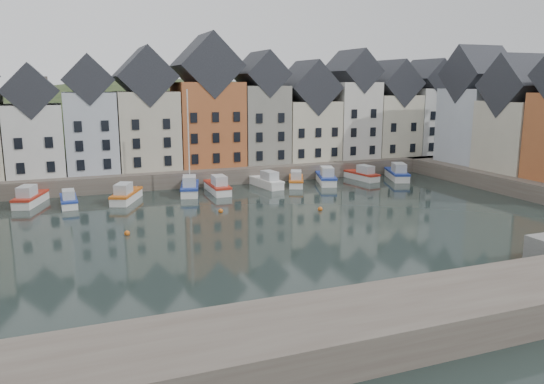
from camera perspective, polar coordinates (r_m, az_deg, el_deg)
ground at (r=49.17m, az=1.55°, el=-3.88°), size 260.00×260.00×0.00m
far_quay at (r=76.87m, az=-7.22°, el=2.44°), size 90.00×16.00×2.00m
near_wall at (r=26.21m, az=0.15°, el=-15.96°), size 50.00×6.00×2.00m
hillside at (r=105.98m, az=-10.46°, el=-5.64°), size 153.60×70.40×64.00m
far_terrace at (r=74.96m, az=-4.59°, el=8.33°), size 72.37×8.16×17.78m
right_terrace at (r=75.26m, az=25.28°, el=7.31°), size 8.30×24.25×16.36m
mooring_buoys at (r=52.68m, az=-4.74°, el=-2.69°), size 20.50×5.50×0.50m
boat_a at (r=64.14m, az=-24.57°, el=-0.60°), size 3.80×6.65×2.44m
boat_b at (r=61.83m, az=-21.02°, el=-0.84°), size 1.84×5.45×2.07m
boat_c at (r=62.07m, az=-15.44°, el=-0.34°), size 4.37×6.59×2.43m
boat_d at (r=64.75m, az=-8.84°, el=0.52°), size 3.63×6.93×12.66m
boat_e at (r=64.96m, az=-5.86°, el=0.55°), size 2.13×6.47×2.47m
boat_f at (r=68.24m, az=-0.57°, el=1.13°), size 2.84×6.40×2.37m
boat_g at (r=69.35m, az=2.60°, el=1.25°), size 4.04×6.10×2.25m
boat_h at (r=71.10m, az=5.84°, el=1.54°), size 4.12×6.96×2.56m
boat_i at (r=74.48m, az=9.66°, el=1.83°), size 2.73×6.20×2.30m
boat_j at (r=75.75m, az=13.32°, el=1.92°), size 4.42×7.10×2.61m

